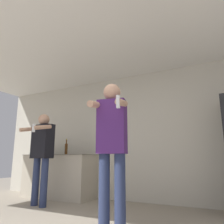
% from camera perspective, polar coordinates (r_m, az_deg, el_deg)
% --- Properties ---
extents(wall_back, '(7.00, 0.06, 2.55)m').
position_cam_1_polar(wall_back, '(4.50, 5.80, -6.10)').
color(wall_back, beige).
rests_on(wall_back, ground_plane).
extents(ceiling_slab, '(7.00, 3.32, 0.05)m').
position_cam_1_polar(ceiling_slab, '(3.65, -3.23, 16.90)').
color(ceiling_slab, silver).
rests_on(ceiling_slab, wall_back).
extents(counter, '(1.61, 0.65, 0.90)m').
position_cam_1_polar(counter, '(5.03, -13.63, -15.89)').
color(counter, '#BCB29E').
rests_on(counter, ground_plane).
extents(bottle_dark_rum, '(0.09, 0.09, 0.33)m').
position_cam_1_polar(bottle_dark_rum, '(5.45, -19.08, -9.25)').
color(bottle_dark_rum, '#194723').
rests_on(bottle_dark_rum, counter).
extents(bottle_brown_liquor, '(0.06, 0.06, 0.34)m').
position_cam_1_polar(bottle_brown_liquor, '(4.87, -11.88, -9.27)').
color(bottle_brown_liquor, '#563314').
rests_on(bottle_brown_liquor, counter).
extents(bottle_tall_gin, '(0.07, 0.07, 0.28)m').
position_cam_1_polar(bottle_tall_gin, '(5.28, -17.22, -9.52)').
color(bottle_tall_gin, silver).
rests_on(bottle_tall_gin, counter).
extents(person_woman_foreground, '(0.46, 0.50, 1.73)m').
position_cam_1_polar(person_woman_foreground, '(2.62, -0.04, -7.88)').
color(person_woman_foreground, navy).
rests_on(person_woman_foreground, ground_plane).
extents(person_man_side, '(0.56, 0.53, 1.63)m').
position_cam_1_polar(person_man_side, '(4.23, -17.90, -9.30)').
color(person_man_side, navy).
rests_on(person_man_side, ground_plane).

